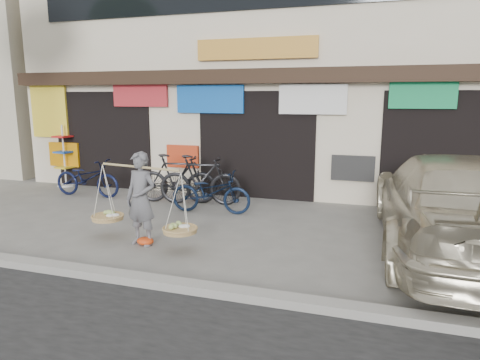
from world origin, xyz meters
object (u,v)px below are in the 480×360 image
(street_vendor, at_px, (141,203))
(bike_2, at_px, (211,192))
(bike_1, at_px, (177,179))
(bike_0, at_px, (87,178))
(bike_3, at_px, (200,180))
(suv, at_px, (454,204))
(display_rack, at_px, (65,162))

(street_vendor, height_order, bike_2, street_vendor)
(street_vendor, xyz_separation_m, bike_2, (0.38, 2.34, -0.28))
(bike_1, bearing_deg, bike_0, 82.32)
(bike_0, relative_size, bike_2, 1.03)
(bike_0, distance_m, bike_1, 2.51)
(bike_3, bearing_deg, bike_1, 80.14)
(street_vendor, distance_m, suv, 5.25)
(street_vendor, relative_size, bike_2, 1.19)
(bike_0, height_order, display_rack, display_rack)
(bike_1, distance_m, bike_3, 0.62)
(bike_1, bearing_deg, bike_2, -128.65)
(street_vendor, xyz_separation_m, bike_1, (-0.76, 2.96, -0.16))
(bike_1, relative_size, display_rack, 1.12)
(bike_1, bearing_deg, display_rack, 68.19)
(bike_0, bearing_deg, bike_1, -87.85)
(bike_3, bearing_deg, display_rack, 69.76)
(display_rack, bearing_deg, bike_2, -16.01)
(bike_0, xyz_separation_m, bike_3, (3.13, 0.10, 0.11))
(bike_1, distance_m, bike_2, 1.30)
(bike_2, height_order, bike_3, bike_3)
(bike_0, height_order, suv, suv)
(street_vendor, bearing_deg, display_rack, 151.50)
(street_vendor, relative_size, bike_0, 1.15)
(bike_1, relative_size, bike_2, 1.11)
(street_vendor, xyz_separation_m, display_rack, (-4.73, 3.80, -0.04))
(bike_3, xyz_separation_m, display_rack, (-4.59, 0.84, 0.12))
(bike_3, bearing_deg, suv, -118.19)
(bike_1, bearing_deg, bike_3, -99.86)
(bike_0, xyz_separation_m, display_rack, (-1.46, 0.94, 0.23))
(bike_3, height_order, suv, suv)
(bike_3, relative_size, suv, 0.34)
(bike_1, height_order, suv, suv)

